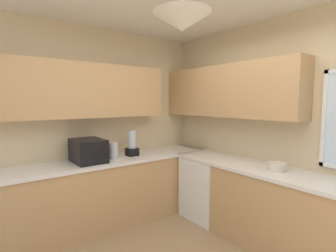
% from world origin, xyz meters
% --- Properties ---
extents(room_shell, '(4.05, 3.49, 2.74)m').
position_xyz_m(room_shell, '(-0.78, 0.58, 1.87)').
color(room_shell, beige).
rests_on(room_shell, ground_plane).
extents(counter_run_left, '(0.65, 3.10, 0.90)m').
position_xyz_m(counter_run_left, '(-1.66, 0.00, 0.45)').
color(counter_run_left, tan).
rests_on(counter_run_left, ground_plane).
extents(counter_run_back, '(3.14, 0.65, 0.90)m').
position_xyz_m(counter_run_back, '(0.21, 1.37, 0.45)').
color(counter_run_back, tan).
rests_on(counter_run_back, ground_plane).
extents(dishwasher, '(0.60, 0.60, 0.85)m').
position_xyz_m(dishwasher, '(-1.00, 1.34, 0.43)').
color(dishwasher, white).
rests_on(dishwasher, ground_plane).
extents(microwave, '(0.48, 0.36, 0.29)m').
position_xyz_m(microwave, '(-1.66, -0.15, 1.04)').
color(microwave, black).
rests_on(microwave, counter_run_left).
extents(kettle, '(0.12, 0.12, 0.22)m').
position_xyz_m(kettle, '(-1.64, 0.19, 1.00)').
color(kettle, '#B7B7BC').
rests_on(kettle, counter_run_left).
extents(bowl, '(0.19, 0.19, 0.09)m').
position_xyz_m(bowl, '(0.01, 1.37, 0.94)').
color(bowl, beige).
rests_on(bowl, counter_run_back).
extents(blender_appliance, '(0.15, 0.15, 0.36)m').
position_xyz_m(blender_appliance, '(-1.66, 0.48, 1.06)').
color(blender_appliance, black).
rests_on(blender_appliance, counter_run_left).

